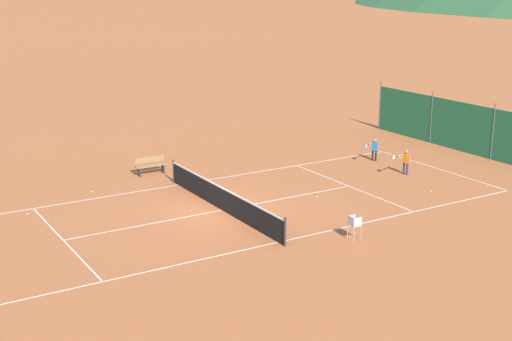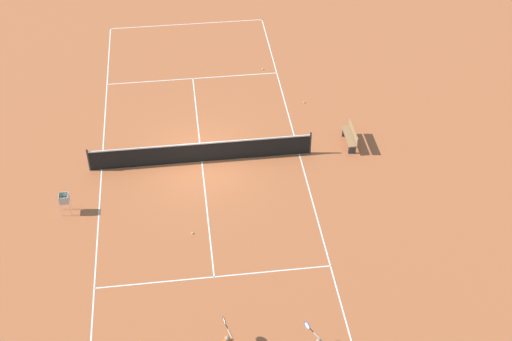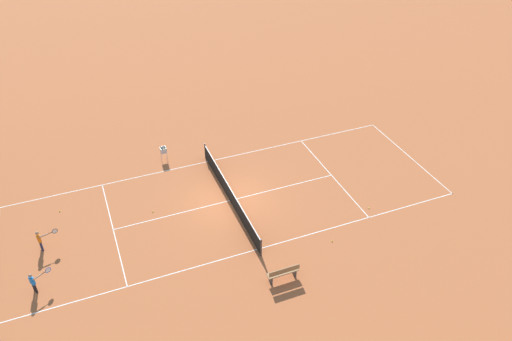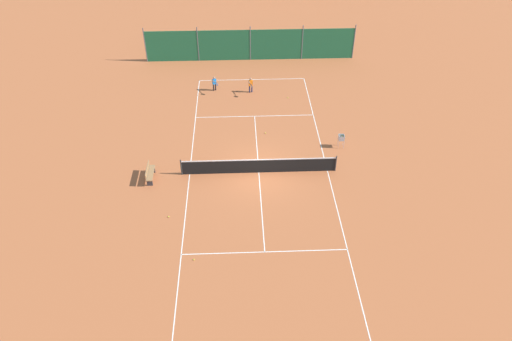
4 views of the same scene
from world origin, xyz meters
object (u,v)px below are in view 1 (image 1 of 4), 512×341
(player_far_baseline, at_px, (374,148))
(tennis_ball_by_net_right, at_px, (27,214))
(tennis_ball_alley_left, at_px, (92,192))
(tennis_net, at_px, (222,198))
(tennis_ball_service_box, at_px, (431,191))
(courtside_bench, at_px, (151,165))
(tennis_ball_by_net_left, at_px, (317,197))
(player_near_baseline, at_px, (405,160))
(ball_hopper, at_px, (355,222))

(player_far_baseline, bearing_deg, tennis_ball_by_net_right, -92.06)
(player_far_baseline, bearing_deg, tennis_ball_alley_left, -98.71)
(tennis_net, xyz_separation_m, tennis_ball_service_box, (2.54, 8.86, -0.47))
(tennis_ball_alley_left, distance_m, courtside_bench, 3.62)
(tennis_net, xyz_separation_m, tennis_ball_by_net_left, (0.63, 4.19, -0.47))
(tennis_net, bearing_deg, tennis_ball_alley_left, -143.47)
(player_near_baseline, relative_size, tennis_ball_by_net_right, 17.88)
(tennis_ball_by_net_right, bearing_deg, tennis_ball_by_net_left, 69.59)
(tennis_net, xyz_separation_m, tennis_ball_by_net_right, (-3.46, -6.79, -0.47))
(tennis_net, xyz_separation_m, tennis_ball_alley_left, (-4.98, -3.69, -0.47))
(player_near_baseline, relative_size, player_far_baseline, 1.05)
(player_far_baseline, bearing_deg, ball_hopper, -43.62)
(tennis_ball_by_net_left, bearing_deg, courtside_bench, -146.85)
(tennis_net, relative_size, player_far_baseline, 8.14)
(tennis_net, distance_m, player_near_baseline, 9.82)
(ball_hopper, bearing_deg, tennis_ball_service_box, 113.28)
(tennis_ball_by_net_left, distance_m, courtside_bench, 8.34)
(tennis_net, distance_m, ball_hopper, 5.84)
(tennis_net, bearing_deg, tennis_ball_by_net_left, 81.50)
(tennis_ball_by_net_left, bearing_deg, tennis_ball_alley_left, -125.42)
(tennis_ball_by_net_right, xyz_separation_m, tennis_ball_by_net_left, (4.09, 10.98, 0.00))
(ball_hopper, bearing_deg, tennis_ball_by_net_left, 159.43)
(player_far_baseline, distance_m, ball_hopper, 11.26)
(tennis_ball_alley_left, bearing_deg, ball_hopper, 30.79)
(tennis_ball_by_net_left, relative_size, courtside_bench, 0.04)
(player_far_baseline, height_order, tennis_ball_service_box, player_far_baseline)
(tennis_net, relative_size, ball_hopper, 10.31)
(tennis_ball_alley_left, bearing_deg, courtside_bench, 112.29)
(tennis_ball_by_net_right, distance_m, ball_hopper, 12.74)
(player_far_baseline, relative_size, tennis_ball_by_net_right, 17.10)
(tennis_ball_service_box, distance_m, ball_hopper, 7.02)
(tennis_ball_alley_left, bearing_deg, tennis_ball_by_net_left, 54.58)
(tennis_ball_alley_left, xyz_separation_m, tennis_ball_by_net_right, (1.52, -3.10, 0.00))
(tennis_ball_by_net_left, bearing_deg, tennis_ball_service_box, 67.69)
(tennis_net, xyz_separation_m, player_far_baseline, (-2.85, 10.21, 0.16))
(tennis_ball_by_net_right, height_order, courtside_bench, courtside_bench)
(player_near_baseline, distance_m, tennis_ball_by_net_right, 16.94)
(tennis_ball_by_net_right, distance_m, tennis_ball_by_net_left, 11.72)
(courtside_bench, bearing_deg, tennis_net, 3.24)
(ball_hopper, distance_m, courtside_bench, 11.98)
(ball_hopper, bearing_deg, tennis_ball_alley_left, -149.21)
(tennis_net, xyz_separation_m, ball_hopper, (5.30, 2.44, 0.16))
(tennis_ball_by_net_right, relative_size, tennis_ball_by_net_left, 1.00)
(tennis_ball_service_box, bearing_deg, tennis_ball_by_net_right, -110.98)
(tennis_ball_by_net_left, bearing_deg, tennis_net, -98.50)
(courtside_bench, bearing_deg, tennis_ball_alley_left, -67.71)
(player_near_baseline, relative_size, tennis_ball_by_net_left, 17.88)
(tennis_ball_service_box, height_order, courtside_bench, courtside_bench)
(tennis_ball_service_box, bearing_deg, courtside_bench, -133.95)
(tennis_ball_alley_left, relative_size, tennis_ball_service_box, 1.00)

